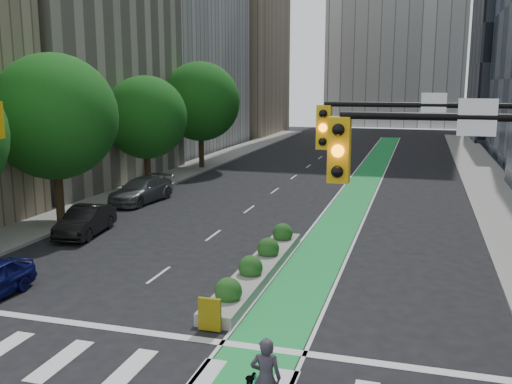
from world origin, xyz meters
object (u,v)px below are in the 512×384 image
Objects in this scene: median_planter at (258,266)px; parked_car_left_far at (141,190)px; cyclist at (266,378)px; parked_car_left_mid at (85,221)px.

median_planter is 15.40m from parked_car_left_far.
parked_car_left_far is (-13.46, 20.10, -0.20)m from cyclist.
parked_car_left_mid is (-9.66, 3.32, 0.33)m from median_planter.
parked_car_left_mid reaches higher than median_planter.
cyclist is at bearing -49.70° from parked_car_left_far.
parked_car_left_far is (-10.70, 11.07, 0.37)m from median_planter.
cyclist reaches higher than median_planter.
median_planter is 2.01× the size of parked_car_left_far.
parked_car_left_far is at bearing 89.79° from parked_car_left_mid.
cyclist reaches higher than parked_car_left_mid.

